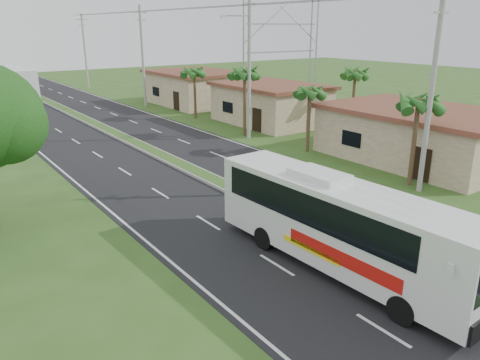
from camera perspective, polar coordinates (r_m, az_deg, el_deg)
ground at (r=20.53m, az=12.07°, el=-7.42°), size 180.00×180.00×0.00m
road_asphalt at (r=36.21m, az=-11.76°, el=3.87°), size 14.00×160.00×0.02m
median_strip at (r=36.19m, az=-11.77°, el=4.01°), size 1.20×160.00×0.18m
lane_edge_left at (r=34.19m, az=-22.03°, el=2.04°), size 0.12×160.00×0.01m
lane_edge_right at (r=39.28m, az=-2.79°, el=5.33°), size 0.12×160.00×0.01m
shop_near at (r=34.11m, az=20.99°, el=5.22°), size 8.60×12.60×3.52m
shop_mid at (r=44.75m, az=3.73°, el=9.32°), size 7.60×10.60×3.67m
shop_far at (r=56.18m, az=-5.48°, el=11.16°), size 8.60×11.60×3.82m
palm_verge_a at (r=27.86m, az=20.94°, el=8.77°), size 2.40×2.40×5.45m
palm_verge_b at (r=33.96m, az=8.51°, el=10.60°), size 2.40×2.40×5.05m
palm_verge_c at (r=38.83m, az=0.58°, el=12.86°), size 2.40×2.40×5.85m
palm_verge_d at (r=46.68m, az=-5.60°, el=12.97°), size 2.40×2.40×5.25m
palm_behind_shop at (r=41.80m, az=13.88°, el=12.47°), size 2.40×2.40×5.65m
utility_pole_a at (r=26.78m, az=22.34°, el=10.30°), size 1.60×0.28×11.00m
utility_pole_b at (r=37.74m, az=1.09°, el=14.43°), size 3.20×0.28×12.00m
utility_pole_c at (r=55.12m, az=-11.79°, el=14.65°), size 1.60×0.28×11.00m
utility_pole_d at (r=73.82m, az=-18.38°, el=14.75°), size 1.60×0.28×10.50m
billboard_lattice at (r=55.52m, az=5.10°, el=16.16°), size 10.18×1.18×12.07m
coach_bus_main at (r=17.57m, az=11.90°, el=-4.84°), size 2.76×11.21×3.60m
coach_bus_far at (r=69.77m, az=-25.80°, el=10.94°), size 3.26×12.49×3.61m
motorcyclist at (r=21.21m, az=1.79°, el=-3.66°), size 1.83×0.87×2.33m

